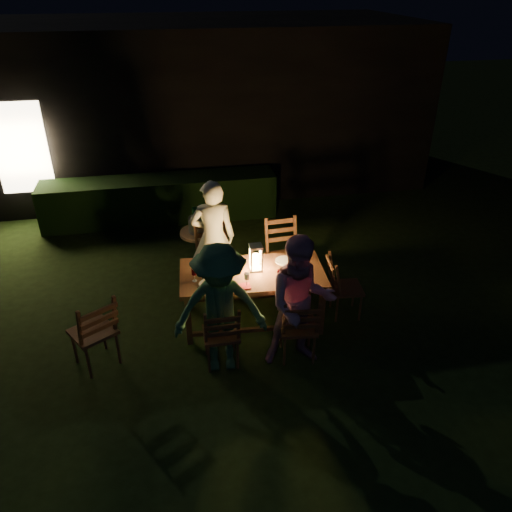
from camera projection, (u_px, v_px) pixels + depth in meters
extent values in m
plane|color=black|center=(212.00, 343.00, 6.22)|extent=(40.00, 40.00, 0.00)
cube|color=black|center=(176.00, 101.00, 10.71)|extent=(10.00, 4.00, 3.20)
cube|color=#FFE5B2|center=(21.00, 148.00, 8.68)|extent=(0.90, 0.06, 1.60)
cube|color=black|center=(161.00, 199.00, 9.14)|extent=(4.20, 0.70, 0.80)
cube|color=#54311C|center=(252.00, 274.00, 6.26)|extent=(1.86, 1.02, 0.06)
cube|color=#54311C|center=(189.00, 322.00, 6.05)|extent=(0.07, 0.07, 0.66)
cube|color=#54311C|center=(188.00, 288.00, 6.69)|extent=(0.07, 0.07, 0.66)
cube|color=#54311C|center=(321.00, 312.00, 6.22)|extent=(0.07, 0.07, 0.66)
cube|color=#54311C|center=(309.00, 280.00, 6.86)|extent=(0.07, 0.07, 0.66)
cube|color=#54311C|center=(221.00, 334.00, 5.72)|extent=(0.40, 0.39, 0.04)
cube|color=#54311C|center=(222.00, 325.00, 5.45)|extent=(0.40, 0.14, 0.47)
cube|color=#54311C|center=(298.00, 327.00, 5.81)|extent=(0.47, 0.45, 0.04)
cube|color=#54311C|center=(301.00, 318.00, 5.52)|extent=(0.43, 0.19, 0.49)
cube|color=#54311C|center=(214.00, 263.00, 6.98)|extent=(0.48, 0.46, 0.04)
cube|color=#54311C|center=(211.00, 238.00, 7.01)|extent=(0.47, 0.17, 0.55)
cube|color=#54311C|center=(285.00, 259.00, 7.09)|extent=(0.50, 0.48, 0.04)
cube|color=#54311C|center=(281.00, 234.00, 7.11)|extent=(0.48, 0.19, 0.55)
cube|color=#54311C|center=(347.00, 288.00, 6.55)|extent=(0.42, 0.44, 0.04)
cube|color=#54311C|center=(335.00, 272.00, 6.41)|extent=(0.17, 0.41, 0.47)
cube|color=#54311C|center=(93.00, 332.00, 5.68)|extent=(0.61, 0.60, 0.04)
cube|color=#54311C|center=(97.00, 319.00, 5.41)|extent=(0.46, 0.37, 0.53)
imported|color=beige|center=(213.00, 238.00, 6.86)|extent=(0.64, 0.44, 1.68)
imported|color=#C084A3|center=(301.00, 303.00, 5.56)|extent=(0.83, 0.67, 1.63)
imported|color=#366C44|center=(220.00, 310.00, 5.47)|extent=(1.07, 0.67, 1.60)
cube|color=white|center=(256.00, 269.00, 6.29)|extent=(0.15, 0.15, 0.03)
cube|color=white|center=(256.00, 247.00, 6.13)|extent=(0.16, 0.16, 0.03)
cylinder|color=#FF9E3F|center=(256.00, 261.00, 6.23)|extent=(0.09, 0.09, 0.18)
cylinder|color=white|center=(208.00, 265.00, 6.38)|extent=(0.25, 0.25, 0.01)
cylinder|color=white|center=(209.00, 284.00, 6.00)|extent=(0.25, 0.25, 0.01)
cylinder|color=white|center=(285.00, 261.00, 6.48)|extent=(0.25, 0.25, 0.01)
cylinder|color=white|center=(291.00, 279.00, 6.10)|extent=(0.25, 0.25, 0.01)
cylinder|color=#0F471E|center=(232.00, 264.00, 6.15)|extent=(0.07, 0.07, 0.28)
cube|color=red|center=(243.00, 286.00, 5.95)|extent=(0.18, 0.14, 0.01)
cube|color=red|center=(300.00, 282.00, 6.04)|extent=(0.18, 0.14, 0.01)
cube|color=black|center=(203.00, 288.00, 5.92)|extent=(0.14, 0.07, 0.01)
cylinder|color=#916848|center=(199.00, 233.00, 7.22)|extent=(0.57, 0.57, 0.04)
cylinder|color=#916848|center=(201.00, 255.00, 7.40)|extent=(0.07, 0.07, 0.74)
cylinder|color=#A5A8AD|center=(199.00, 225.00, 7.15)|extent=(0.30, 0.30, 0.22)
cylinder|color=#0F471E|center=(195.00, 223.00, 7.08)|extent=(0.07, 0.07, 0.32)
cylinder|color=#0F471E|center=(202.00, 220.00, 7.17)|extent=(0.07, 0.07, 0.32)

